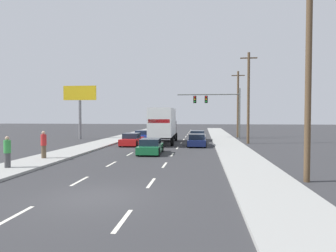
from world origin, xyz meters
TOP-DOWN VIEW (x-y plane):
  - ground_plane at (0.00, 25.00)m, footprint 140.00×140.00m
  - sidewalk_right at (6.77, 20.00)m, footprint 3.04×80.00m
  - sidewalk_left at (-6.77, 20.00)m, footprint 3.04×80.00m
  - lane_markings at (0.00, 22.72)m, footprint 3.54×62.00m
  - car_blue at (-3.26, 25.89)m, footprint 1.96×4.40m
  - car_red at (-3.15, 19.58)m, footprint 1.85×4.47m
  - box_truck at (-0.14, 21.77)m, footprint 2.65×9.15m
  - car_green at (-0.11, 13.10)m, footprint 1.95×4.14m
  - car_silver at (3.42, 26.49)m, footprint 2.11×4.60m
  - car_navy at (3.50, 19.61)m, footprint 1.86×4.51m
  - traffic_signal_mast at (5.49, 29.92)m, footprint 8.30×0.69m
  - utility_pole_near at (8.84, 3.72)m, footprint 1.80×0.28m
  - utility_pole_mid at (9.00, 22.87)m, footprint 1.80×0.28m
  - utility_pole_far at (8.98, 32.30)m, footprint 1.80×0.28m
  - roadside_billboard at (-11.69, 26.85)m, footprint 4.34×0.36m
  - pedestrian_near_corner at (-6.91, 5.04)m, footprint 0.38×0.38m
  - pedestrian_mid_block at (-6.84, 8.88)m, footprint 0.38×0.38m

SIDE VIEW (x-z plane):
  - ground_plane at x=0.00m, z-range 0.00..0.00m
  - lane_markings at x=0.00m, z-range 0.00..0.01m
  - sidewalk_right at x=6.77m, z-range 0.00..0.14m
  - sidewalk_left at x=-6.77m, z-range 0.00..0.14m
  - car_navy at x=3.50m, z-range -0.06..1.17m
  - car_silver at x=3.42m, z-range -0.04..1.16m
  - car_green at x=-0.11m, z-range -0.05..1.17m
  - car_red at x=-3.15m, z-range -0.06..1.20m
  - car_blue at x=-3.26m, z-range -0.04..1.20m
  - pedestrian_near_corner at x=-6.91m, z-range 0.14..1.91m
  - pedestrian_mid_block at x=-6.84m, z-range 0.15..2.01m
  - box_truck at x=-0.14m, z-range 0.26..4.09m
  - utility_pole_far at x=8.98m, z-range 0.14..9.36m
  - traffic_signal_mast at x=5.49m, z-range 1.44..8.09m
  - roadside_billboard at x=-11.69m, z-range 1.53..8.42m
  - utility_pole_mid at x=9.00m, z-range 0.14..10.02m
  - utility_pole_near at x=8.84m, z-range 0.14..10.50m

